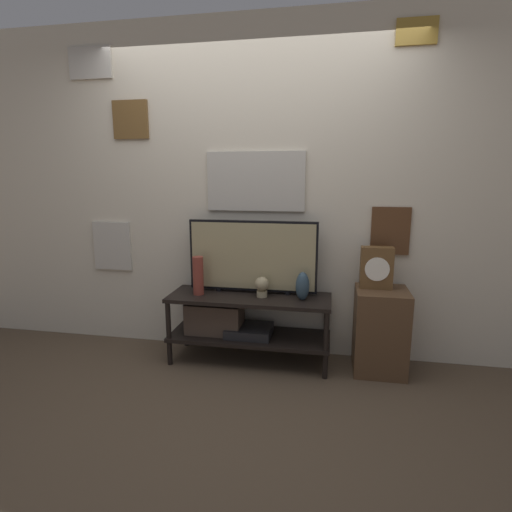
{
  "coord_description": "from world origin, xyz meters",
  "views": [
    {
      "loc": [
        0.61,
        -2.72,
        1.49
      ],
      "look_at": [
        0.05,
        0.26,
        0.87
      ],
      "focal_mm": 28.0,
      "sensor_mm": 36.0,
      "label": 1
    }
  ],
  "objects": [
    {
      "name": "ground_plane",
      "position": [
        0.0,
        0.0,
        0.0
      ],
      "size": [
        12.0,
        12.0,
        0.0
      ],
      "primitive_type": "plane",
      "color": "#4C3D2D"
    },
    {
      "name": "wall_back",
      "position": [
        -0.01,
        0.52,
        1.35
      ],
      "size": [
        6.4,
        0.08,
        2.7
      ],
      "color": "beige",
      "rests_on": "ground_plane"
    },
    {
      "name": "media_console",
      "position": [
        -0.11,
        0.26,
        0.35
      ],
      "size": [
        1.28,
        0.44,
        0.55
      ],
      "color": "black",
      "rests_on": "ground_plane"
    },
    {
      "name": "television",
      "position": [
        0.01,
        0.35,
        0.85
      ],
      "size": [
        1.04,
        0.05,
        0.59
      ],
      "color": "black",
      "rests_on": "media_console"
    },
    {
      "name": "vase_tall_ceramic",
      "position": [
        -0.41,
        0.23,
        0.7
      ],
      "size": [
        0.09,
        0.09,
        0.31
      ],
      "color": "brown",
      "rests_on": "media_console"
    },
    {
      "name": "vase_urn_stoneware",
      "position": [
        0.42,
        0.23,
        0.66
      ],
      "size": [
        0.11,
        0.11,
        0.22
      ],
      "color": "#2D4251",
      "rests_on": "media_console"
    },
    {
      "name": "decorative_bust",
      "position": [
        0.1,
        0.25,
        0.64
      ],
      "size": [
        0.11,
        0.11,
        0.16
      ],
      "color": "tan",
      "rests_on": "media_console"
    },
    {
      "name": "side_table",
      "position": [
        1.02,
        0.28,
        0.32
      ],
      "size": [
        0.39,
        0.39,
        0.65
      ],
      "color": "#513823",
      "rests_on": "ground_plane"
    },
    {
      "name": "mantel_clock",
      "position": [
        0.97,
        0.33,
        0.8
      ],
      "size": [
        0.24,
        0.11,
        0.32
      ],
      "color": "brown",
      "rests_on": "side_table"
    }
  ]
}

